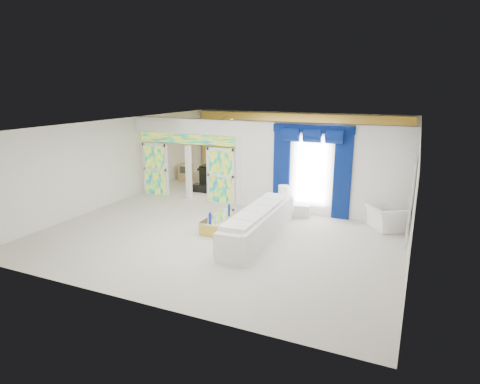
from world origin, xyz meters
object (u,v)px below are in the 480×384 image
at_px(white_sofa, 259,225).
at_px(armchair, 386,217).
at_px(coffee_table, 220,222).
at_px(console_table, 292,209).
at_px(grand_piano, 222,174).

distance_m(white_sofa, armchair, 3.90).
xyz_separation_m(white_sofa, coffee_table, (-1.35, 0.30, -0.19)).
relative_size(coffee_table, console_table, 1.37).
bearing_deg(grand_piano, white_sofa, -56.63).
relative_size(white_sofa, grand_piano, 2.24).
bearing_deg(coffee_table, armchair, 23.30).
bearing_deg(coffee_table, console_table, 51.78).
relative_size(coffee_table, grand_piano, 0.95).
bearing_deg(grand_piano, armchair, -26.19).
bearing_deg(armchair, white_sofa, 93.11).
height_order(white_sofa, grand_piano, grand_piano).
bearing_deg(console_table, coffee_table, -128.22).
height_order(coffee_table, grand_piano, grand_piano).
relative_size(white_sofa, coffee_table, 2.37).
bearing_deg(console_table, armchair, -1.93).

